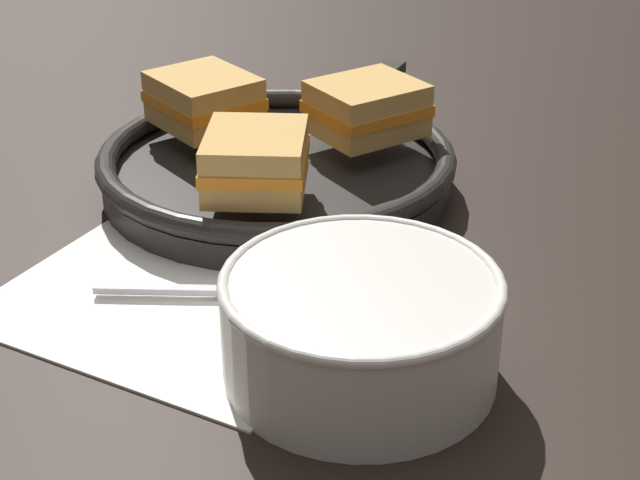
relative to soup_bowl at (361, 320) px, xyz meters
name	(u,v)px	position (x,y,z in m)	size (l,w,h in m)	color
ground_plane	(256,298)	(-0.09, 0.07, -0.04)	(4.00, 4.00, 0.00)	black
napkin	(181,296)	(-0.15, 0.05, -0.04)	(0.29, 0.26, 0.00)	white
soup_bowl	(361,320)	(0.00, 0.00, 0.00)	(0.18, 0.18, 0.07)	silver
spoon	(243,291)	(-0.10, 0.06, -0.03)	(0.15, 0.06, 0.01)	silver
skillet	(278,167)	(-0.14, 0.25, -0.02)	(0.31, 0.44, 0.04)	black
sandwich_near_left	(367,108)	(-0.07, 0.30, 0.02)	(0.12, 0.12, 0.05)	tan
sandwich_near_right	(204,100)	(-0.22, 0.28, 0.02)	(0.12, 0.12, 0.05)	tan
sandwich_far_left	(256,161)	(-0.13, 0.16, 0.02)	(0.10, 0.11, 0.05)	tan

